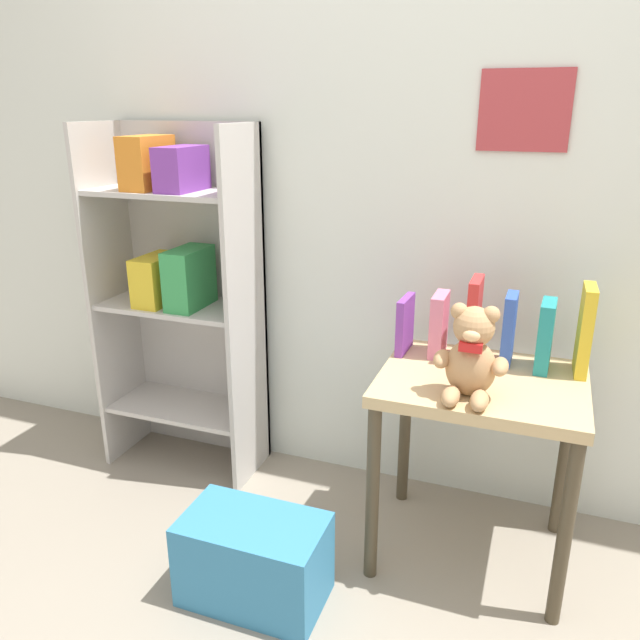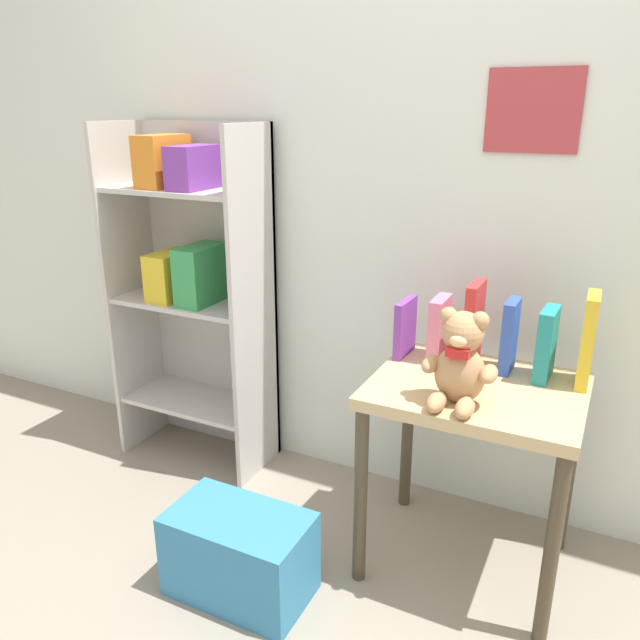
# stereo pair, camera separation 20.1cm
# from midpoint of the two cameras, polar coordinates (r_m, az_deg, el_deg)

# --- Properties ---
(wall_back) EXTENTS (4.80, 0.07, 2.50)m
(wall_back) POSITION_cam_midpoint_polar(r_m,az_deg,el_deg) (2.12, 8.69, 15.47)
(wall_back) COLOR silver
(wall_back) RESTS_ON ground_plane
(bookshelf_side) EXTENTS (0.60, 0.30, 1.32)m
(bookshelf_side) POSITION_cam_midpoint_polar(r_m,az_deg,el_deg) (2.43, -14.96, 3.50)
(bookshelf_side) COLOR #BCB7B2
(bookshelf_side) RESTS_ON ground_plane
(display_table) EXTENTS (0.59, 0.48, 0.62)m
(display_table) POSITION_cam_midpoint_polar(r_m,az_deg,el_deg) (1.92, 11.49, -7.99)
(display_table) COLOR tan
(display_table) RESTS_ON ground_plane
(teddy_bear) EXTENTS (0.20, 0.18, 0.26)m
(teddy_bear) POSITION_cam_midpoint_polar(r_m,az_deg,el_deg) (1.71, 10.41, -3.31)
(teddy_bear) COLOR tan
(teddy_bear) RESTS_ON display_table
(book_standing_purple) EXTENTS (0.03, 0.14, 0.18)m
(book_standing_purple) POSITION_cam_midpoint_polar(r_m,az_deg,el_deg) (2.01, 4.95, -0.46)
(book_standing_purple) COLOR purple
(book_standing_purple) RESTS_ON display_table
(book_standing_pink) EXTENTS (0.04, 0.13, 0.20)m
(book_standing_pink) POSITION_cam_midpoint_polar(r_m,az_deg,el_deg) (1.99, 8.01, -0.46)
(book_standing_pink) COLOR #D17093
(book_standing_pink) RESTS_ON display_table
(book_standing_red) EXTENTS (0.03, 0.14, 0.26)m
(book_standing_red) POSITION_cam_midpoint_polar(r_m,az_deg,el_deg) (1.96, 11.03, -0.03)
(book_standing_red) COLOR red
(book_standing_red) RESTS_ON display_table
(book_standing_blue) EXTENTS (0.03, 0.11, 0.22)m
(book_standing_blue) POSITION_cam_midpoint_polar(r_m,az_deg,el_deg) (1.96, 14.11, -0.87)
(book_standing_blue) COLOR #2D51B7
(book_standing_blue) RESTS_ON display_table
(book_standing_teal) EXTENTS (0.05, 0.13, 0.21)m
(book_standing_teal) POSITION_cam_midpoint_polar(r_m,az_deg,el_deg) (1.94, 17.17, -1.46)
(book_standing_teal) COLOR teal
(book_standing_teal) RESTS_ON display_table
(book_standing_yellow) EXTENTS (0.04, 0.13, 0.27)m
(book_standing_yellow) POSITION_cam_midpoint_polar(r_m,az_deg,el_deg) (1.94, 20.39, -0.96)
(book_standing_yellow) COLOR gold
(book_standing_yellow) RESTS_ON display_table
(storage_bin) EXTENTS (0.41, 0.24, 0.26)m
(storage_bin) POSITION_cam_midpoint_polar(r_m,az_deg,el_deg) (1.95, -9.22, -20.89)
(storage_bin) COLOR teal
(storage_bin) RESTS_ON ground_plane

